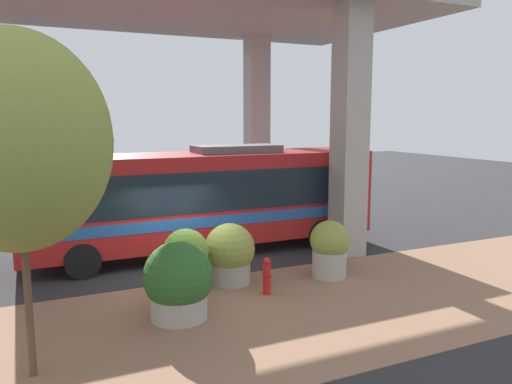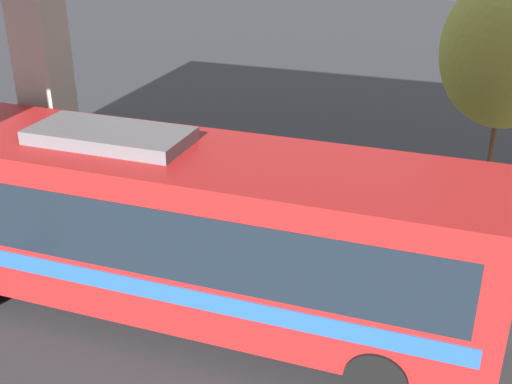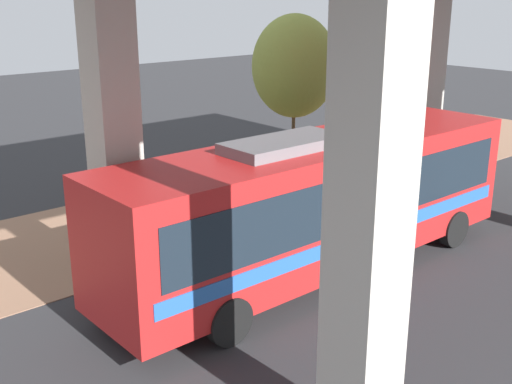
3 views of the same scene
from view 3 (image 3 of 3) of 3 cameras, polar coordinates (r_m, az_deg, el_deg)
name	(u,v)px [view 3 (image 3 of 3)]	position (r m, az deg, el deg)	size (l,w,h in m)	color
ground_plane	(286,228)	(18.68, 2.68, -3.21)	(80.00, 80.00, 0.00)	#2D2D30
sidewalk_strip	(223,203)	(20.82, -2.98, -0.96)	(6.00, 40.00, 0.02)	#936B51
bus	(319,198)	(15.22, 5.61, -0.56)	(2.71, 11.40, 3.51)	#B21E1E
fire_hydrant	(205,208)	(18.85, -4.57, -1.47)	(0.42, 0.20, 0.97)	red
planter_front	(255,178)	(20.58, -0.05, 1.27)	(1.55, 1.55, 1.75)	#ADA89E
planter_middle	(149,219)	(17.16, -9.46, -2.41)	(1.10, 1.10, 1.61)	#ADA89E
planter_back	(271,192)	(19.17, 1.39, 0.04)	(1.16, 1.16, 1.68)	#ADA89E
planter_extra	(244,204)	(18.15, -1.03, -1.08)	(1.35, 1.35, 1.65)	#ADA89E
street_tree_near	(294,66)	(22.93, 3.44, 11.09)	(3.00, 3.00, 5.85)	brown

